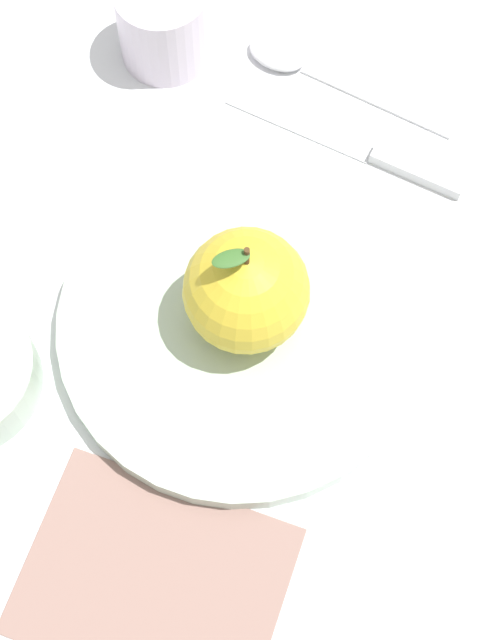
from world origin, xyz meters
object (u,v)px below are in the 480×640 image
at_px(apple, 246,291).
at_px(spoon, 300,63).
at_px(knife, 365,150).
at_px(dinner_plate, 240,325).
at_px(linen_napkin, 154,580).
at_px(cup, 165,20).

xyz_separation_m(apple, spoon, (-0.12, -0.20, -0.06)).
bearing_deg(knife, dinner_plate, 37.18).
relative_size(spoon, linen_napkin, 0.91).
height_order(dinner_plate, knife, dinner_plate).
bearing_deg(spoon, linen_napkin, 55.74).
xyz_separation_m(apple, linen_napkin, (0.11, 0.14, -0.06)).
bearing_deg(cup, knife, 128.22).
bearing_deg(cup, dinner_plate, 83.51).
relative_size(apple, cup, 1.40).
relative_size(knife, spoon, 1.05).
relative_size(dinner_plate, cup, 3.57).
xyz_separation_m(apple, cup, (-0.02, -0.25, -0.02)).
relative_size(knife, linen_napkin, 0.95).
bearing_deg(linen_napkin, knife, -135.13).
height_order(cup, spoon, cup).
xyz_separation_m(dinner_plate, knife, (-0.14, -0.11, -0.01)).
relative_size(dinner_plate, linen_napkin, 1.55).
relative_size(apple, linen_napkin, 0.61).
xyz_separation_m(apple, knife, (-0.14, -0.11, -0.06)).
distance_m(dinner_plate, linen_napkin, 0.18).
distance_m(cup, knife, 0.18).
bearing_deg(apple, dinner_plate, 18.51).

